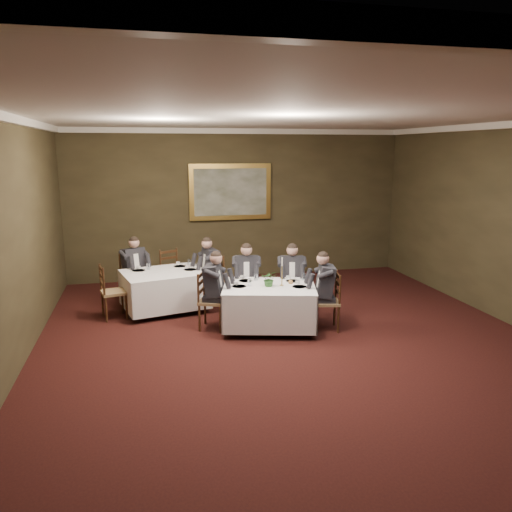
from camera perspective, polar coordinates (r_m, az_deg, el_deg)
name	(u,v)px	position (r m, az deg, el deg)	size (l,w,h in m)	color
ground	(302,355)	(7.66, 5.30, -11.22)	(10.00, 10.00, 0.00)	black
ceiling	(307,114)	(7.06, 5.87, 15.88)	(8.00, 10.00, 0.10)	silver
back_wall	(238,204)	(11.96, -2.03, 5.95)	(8.00, 0.10, 3.50)	#302818
left_wall	(1,253)	(7.02, -27.16, 0.27)	(0.10, 10.00, 3.50)	#302818
crown_molding	(307,118)	(7.05, 5.86, 15.39)	(8.00, 10.00, 0.12)	white
table_main	(269,303)	(8.55, 1.51, -5.45)	(1.81, 1.54, 0.67)	black
table_second	(165,288)	(9.65, -10.38, -3.60)	(1.76, 1.49, 0.67)	black
chair_main_backleft	(247,299)	(9.38, -1.08, -4.92)	(0.52, 0.50, 1.00)	olive
diner_main_backleft	(247,287)	(9.30, -1.08, -3.60)	(0.49, 0.55, 1.35)	black
chair_main_backright	(291,299)	(9.38, 4.05, -4.94)	(0.53, 0.52, 1.00)	olive
diner_main_backright	(291,288)	(9.30, 4.07, -3.62)	(0.51, 0.56, 1.35)	black
chair_main_endleft	(212,312)	(8.66, -5.08, -6.43)	(0.55, 0.56, 1.00)	olive
diner_main_endleft	(212,300)	(8.59, -5.03, -4.98)	(0.59, 0.55, 1.35)	black
chair_main_endright	(327,313)	(8.67, 8.08, -6.48)	(0.50, 0.52, 1.00)	olive
diner_main_endright	(326,300)	(8.60, 8.05, -5.04)	(0.55, 0.49, 1.35)	black
chair_sec_backleft	(134,289)	(10.34, -13.74, -3.66)	(0.58, 0.58, 1.00)	olive
diner_sec_backleft	(134,278)	(10.27, -13.77, -2.44)	(0.58, 0.61, 1.35)	black
chair_sec_backright	(174,284)	(10.53, -9.41, -3.18)	(0.57, 0.56, 1.00)	olive
chair_sec_endright	(212,290)	(9.99, -5.03, -3.90)	(0.50, 0.52, 1.00)	olive
diner_sec_endright	(211,279)	(9.92, -5.12, -2.64)	(0.55, 0.49, 1.35)	black
chair_sec_endleft	(114,303)	(9.50, -15.95, -5.17)	(0.51, 0.52, 1.00)	olive
centerpiece	(269,278)	(8.40, 1.54, -2.54)	(0.25, 0.22, 0.28)	#2D5926
candlestick	(282,275)	(8.44, 2.98, -2.17)	(0.07, 0.07, 0.50)	#B38C36
place_setting_table_main	(248,278)	(8.82, -0.92, -2.57)	(0.33, 0.31, 0.14)	white
place_setting_table_second	(141,268)	(9.80, -12.97, -1.39)	(0.33, 0.31, 0.14)	white
painting	(230,192)	(11.83, -2.95, 7.32)	(1.94, 0.09, 1.31)	gold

